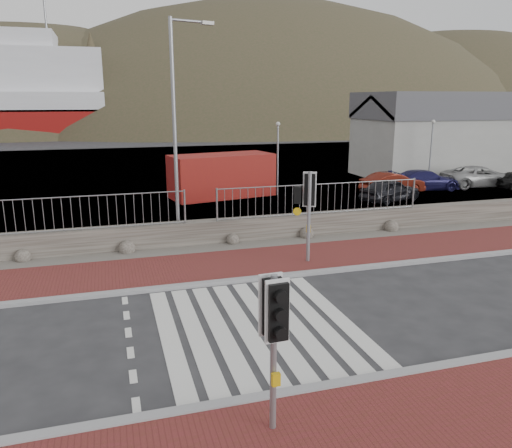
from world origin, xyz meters
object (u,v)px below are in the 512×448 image
object	(u,v)px
car_a	(390,190)
car_d	(480,176)
traffic_signal_far	(308,198)
car_b	(392,183)
car_c	(425,180)
traffic_signal_near	(274,321)
shipping_container	(222,176)
streetlight	(178,120)

from	to	relation	value
car_a	car_d	size ratio (longest dim) A/B	0.78
traffic_signal_far	car_a	xyz separation A→B (m)	(8.21, 8.37, -1.61)
car_b	car_c	xyz separation A→B (m)	(2.51, 0.48, -0.01)
car_b	car_d	size ratio (longest dim) A/B	0.81
traffic_signal_near	traffic_signal_far	world-z (taller)	traffic_signal_far
car_c	shipping_container	bearing A→B (deg)	84.78
car_c	car_d	distance (m)	4.06
shipping_container	car_c	xyz separation A→B (m)	(12.12, -1.59, -0.57)
car_b	car_c	size ratio (longest dim) A/B	0.89
traffic_signal_far	car_c	xyz separation A→B (m)	(12.03, 10.75, -1.62)
shipping_container	car_a	world-z (taller)	shipping_container
streetlight	car_b	xyz separation A→B (m)	(13.10, 6.24, -3.97)
traffic_signal_near	streetlight	distance (m)	12.29
shipping_container	car_a	size ratio (longest dim) A/B	1.57
car_b	car_d	bearing A→B (deg)	-89.86
traffic_signal_near	traffic_signal_far	size ratio (longest dim) A/B	0.89
traffic_signal_near	car_c	distance (m)	24.59
car_a	car_d	bearing A→B (deg)	-91.20
streetlight	shipping_container	world-z (taller)	streetlight
traffic_signal_far	traffic_signal_near	bearing A→B (deg)	86.35
streetlight	car_c	distance (m)	17.45
car_d	streetlight	bearing A→B (deg)	116.45
streetlight	car_c	world-z (taller)	streetlight
shipping_container	car_c	bearing A→B (deg)	-19.23
traffic_signal_near	car_c	xyz separation A→B (m)	(15.89, 18.72, -1.36)
streetlight	shipping_container	size ratio (longest dim) A/B	1.44
car_a	car_c	world-z (taller)	car_a
car_c	car_a	bearing A→B (deg)	124.18
traffic_signal_near	shipping_container	bearing A→B (deg)	76.01
car_a	car_d	world-z (taller)	car_d
traffic_signal_far	car_c	bearing A→B (deg)	-116.05
traffic_signal_near	car_a	xyz separation A→B (m)	(12.07, 16.34, -1.36)
traffic_signal_far	car_d	size ratio (longest dim) A/B	0.66
traffic_signal_far	car_b	world-z (taller)	traffic_signal_far
car_a	traffic_signal_far	bearing A→B (deg)	116.87
shipping_container	car_b	world-z (taller)	shipping_container
traffic_signal_far	car_a	bearing A→B (deg)	-112.28
traffic_signal_near	car_c	world-z (taller)	traffic_signal_near
traffic_signal_near	car_b	bearing A→B (deg)	50.25
streetlight	car_d	xyz separation A→B (m)	(19.67, 6.82, -3.94)
traffic_signal_far	car_b	size ratio (longest dim) A/B	0.82
car_b	car_c	bearing A→B (deg)	-84.14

